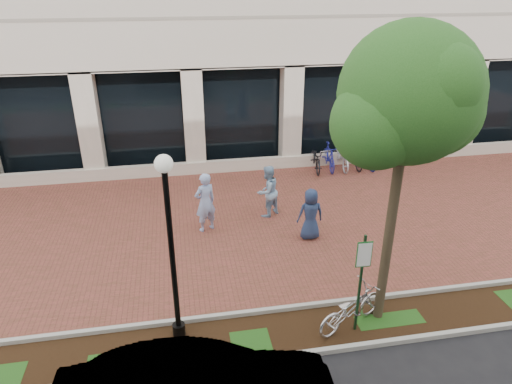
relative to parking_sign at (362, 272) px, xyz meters
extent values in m
plane|color=black|center=(-0.96, 5.44, -1.58)|extent=(120.00, 120.00, 0.00)
cube|color=brown|center=(-0.96, 5.44, -1.57)|extent=(40.00, 9.00, 0.01)
cube|color=black|center=(-0.96, 0.19, -1.57)|extent=(40.00, 1.50, 0.01)
cube|color=#A6A59D|center=(-0.96, 0.94, -1.52)|extent=(40.00, 0.12, 0.12)
cube|color=#A6A59D|center=(-0.96, -0.56, -1.52)|extent=(40.00, 0.12, 0.12)
cube|color=black|center=(-0.96, 11.04, 0.52)|extent=(40.00, 0.15, 4.20)
cube|color=beige|center=(-0.96, 9.94, -1.33)|extent=(40.00, 0.25, 0.50)
cube|color=beige|center=(-0.96, 10.34, 0.52)|extent=(0.80, 0.80, 4.20)
cube|color=#14391D|center=(0.00, 0.01, -0.33)|extent=(0.05, 0.05, 2.49)
cube|color=#186224|center=(0.00, -0.02, 0.46)|extent=(0.34, 0.02, 0.62)
cube|color=white|center=(0.00, -0.03, 0.46)|extent=(0.30, 0.01, 0.56)
cylinder|color=black|center=(-3.95, 0.56, -1.43)|extent=(0.28, 0.28, 0.30)
cylinder|color=black|center=(-3.95, 0.56, 0.42)|extent=(0.12, 0.12, 4.00)
sphere|color=silver|center=(-3.95, 0.56, 2.56)|extent=(0.36, 0.36, 0.36)
cylinder|color=#4E412C|center=(0.71, 0.36, 0.39)|extent=(0.22, 0.22, 3.94)
sphere|color=#1F531A|center=(0.71, 0.36, 3.72)|extent=(2.72, 2.72, 2.72)
sphere|color=#1F531A|center=(1.46, 0.63, 3.31)|extent=(1.91, 1.91, 1.91)
sphere|color=#1F531A|center=(0.03, 0.16, 3.25)|extent=(1.77, 1.77, 1.77)
imported|color=silver|center=(-0.08, 0.17, -1.08)|extent=(2.02, 1.41, 1.01)
imported|color=#98B0E2|center=(-2.96, 5.20, -0.61)|extent=(0.84, 0.73, 1.95)
imported|color=#8BB0D0|center=(-0.85, 5.84, -0.69)|extent=(1.09, 1.04, 1.78)
imported|color=navy|center=(0.13, 4.15, -0.76)|extent=(0.81, 0.53, 1.63)
cylinder|color=silver|center=(5.08, 8.01, -1.18)|extent=(0.11, 0.11, 0.79)
sphere|color=silver|center=(5.08, 8.01, -0.74)|extent=(0.12, 0.12, 0.12)
imported|color=black|center=(1.96, 9.45, -1.08)|extent=(0.89, 1.95, 0.99)
imported|color=#212699|center=(2.51, 9.45, -1.03)|extent=(0.65, 1.86, 1.10)
imported|color=silver|center=(3.06, 9.45, -1.08)|extent=(0.70, 1.90, 0.99)
imported|color=black|center=(3.61, 9.45, -1.03)|extent=(0.57, 1.84, 1.10)
imported|color=navy|center=(4.16, 9.45, -1.08)|extent=(0.81, 1.93, 0.99)
cylinder|color=silver|center=(3.06, 9.45, -1.18)|extent=(0.04, 0.04, 0.80)
camera|label=1|loc=(-3.67, -7.56, 5.69)|focal=32.00mm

